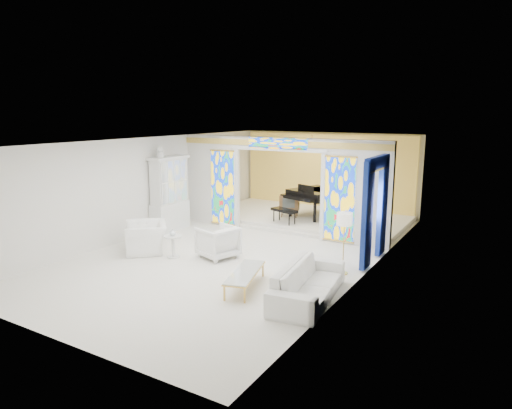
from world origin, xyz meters
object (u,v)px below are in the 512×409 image
Objects in this scene: china_cabinet at (169,194)px; sofa at (308,282)px; grand_piano at (322,194)px; coffee_table at (245,273)px; armchair_left at (146,237)px; armchair_right at (218,242)px; tv_console at (289,203)px.

china_cabinet is 1.09× the size of sofa.
china_cabinet is 5.20m from grand_piano.
sofa is 0.83× the size of grand_piano.
coffee_table is at bearing -32.53° from china_cabinet.
armchair_left reaches higher than coffee_table.
china_cabinet is at bearing 161.11° from armchair_left.
grand_piano reaches higher than armchair_left.
armchair_right is at bearing 60.10° from sofa.
grand_piano is at bearing -170.36° from armchair_right.
grand_piano reaches higher than sofa.
armchair_right reaches higher than armchair_left.
armchair_right is at bearing -78.92° from grand_piano.
grand_piano is (-0.97, 6.60, 0.62)m from coffee_table.
armchair_right is 2.27m from coffee_table.
sofa is 6.90m from grand_piano.
armchair_right is 0.37× the size of sofa.
sofa is at bearing -79.03° from tv_console.
china_cabinet is 1.56× the size of coffee_table.
china_cabinet is 3.57× the size of tv_console.
coffee_table is (4.74, -3.03, -0.83)m from china_cabinet.
grand_piano is at bearing 43.40° from china_cabinet.
sofa reaches higher than coffee_table.
armchair_left is 2.06m from armchair_right.
armchair_left is at bearing -128.38° from tv_console.
coffee_table is at bearing 88.40° from sofa.
tv_console is at bearing 46.31° from china_cabinet.
sofa is at bearing 37.60° from armchair_left.
tv_console reaches higher than sofa.
tv_console is at bearing 107.79° from coffee_table.
grand_piano is at bearing 98.33° from coffee_table.
tv_console is (-3.34, 5.83, 0.31)m from sofa.
tv_console reaches higher than armchair_right.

